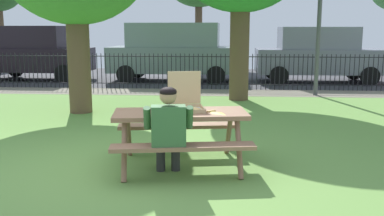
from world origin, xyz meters
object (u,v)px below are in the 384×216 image
pizza_box_open (186,103)px  lamp_post_walkway (320,1)px  adult_at_table (168,128)px  parked_car_right (319,54)px  parked_car_center (174,51)px  picnic_table_foreground (180,124)px  pizza_slice_on_table (216,112)px  parked_car_left (37,53)px

pizza_box_open → lamp_post_walkway: lamp_post_walkway is taller
adult_at_table → pizza_box_open: bearing=76.3°
pizza_box_open → parked_car_right: (3.84, 9.77, 0.14)m
lamp_post_walkway → parked_car_center: size_ratio=0.93×
parked_car_center → picnic_table_foreground: bearing=-83.0°
pizza_slice_on_table → adult_at_table: 0.76m
parked_car_right → picnic_table_foreground: bearing=-111.5°
adult_at_table → lamp_post_walkway: bearing=65.7°
picnic_table_foreground → parked_car_center: size_ratio=0.43×
picnic_table_foreground → parked_car_center: bearing=97.0°
adult_at_table → parked_car_right: size_ratio=0.27×
pizza_box_open → pizza_slice_on_table: (0.42, -0.19, -0.09)m
parked_car_left → parked_car_center: (5.09, -0.00, 0.09)m
adult_at_table → parked_car_left: size_ratio=0.30×
picnic_table_foreground → parked_car_center: parked_car_center is taller
parked_car_center → adult_at_table: bearing=-83.9°
pizza_slice_on_table → parked_car_center: bearing=99.7°
pizza_slice_on_table → parked_car_left: bearing=124.3°
pizza_box_open → adult_at_table: (-0.16, -0.66, -0.21)m
pizza_slice_on_table → lamp_post_walkway: 7.61m
adult_at_table → parked_car_left: bearing=120.7°
parked_car_center → parked_car_right: 5.12m
parked_car_center → lamp_post_walkway: bearing=-35.1°
lamp_post_walkway → parked_car_left: 10.14m
picnic_table_foreground → adult_at_table: adult_at_table is taller
parked_car_left → pizza_slice_on_table: bearing=-55.7°
parked_car_left → pizza_box_open: bearing=-56.9°
pizza_slice_on_table → picnic_table_foreground: bearing=173.9°
pizza_slice_on_table → parked_car_center: parked_car_center is taller
pizza_box_open → parked_car_center: size_ratio=0.12×
pizza_slice_on_table → parked_car_left: size_ratio=0.07×
pizza_slice_on_table → lamp_post_walkway: size_ratio=0.07×
picnic_table_foreground → parked_car_center: (-1.21, 9.91, 0.50)m
pizza_box_open → adult_at_table: 0.71m
pizza_slice_on_table → lamp_post_walkway: bearing=68.3°
pizza_box_open → parked_car_left: bearing=123.1°
adult_at_table → parked_car_center: parked_car_center is taller
picnic_table_foreground → lamp_post_walkway: size_ratio=0.46×
picnic_table_foreground → parked_car_right: bearing=68.5°
adult_at_table → parked_car_right: parked_car_right is taller
picnic_table_foreground → parked_car_right: (3.91, 9.91, 0.41)m
picnic_table_foreground → pizza_box_open: bearing=66.1°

